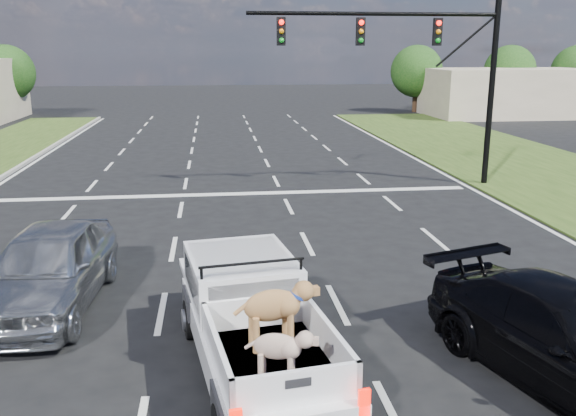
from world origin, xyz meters
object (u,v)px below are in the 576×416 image
object	(u,v)px
silver_sedan	(48,267)
black_coupe	(571,340)
pickup_truck	(254,321)
traffic_signal	(430,57)

from	to	relation	value
silver_sedan	black_coupe	bearing A→B (deg)	-21.15
pickup_truck	black_coupe	size ratio (longest dim) A/B	1.00
pickup_truck	silver_sedan	world-z (taller)	pickup_truck
silver_sedan	pickup_truck	bearing A→B (deg)	-34.22
traffic_signal	black_coupe	size ratio (longest dim) A/B	1.78
pickup_truck	black_coupe	bearing A→B (deg)	-20.45
traffic_signal	pickup_truck	xyz separation A→B (m)	(-7.29, -12.93, -3.86)
traffic_signal	silver_sedan	world-z (taller)	traffic_signal
traffic_signal	silver_sedan	xyz separation A→B (m)	(-11.14, -9.90, -3.90)
black_coupe	pickup_truck	bearing A→B (deg)	150.63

